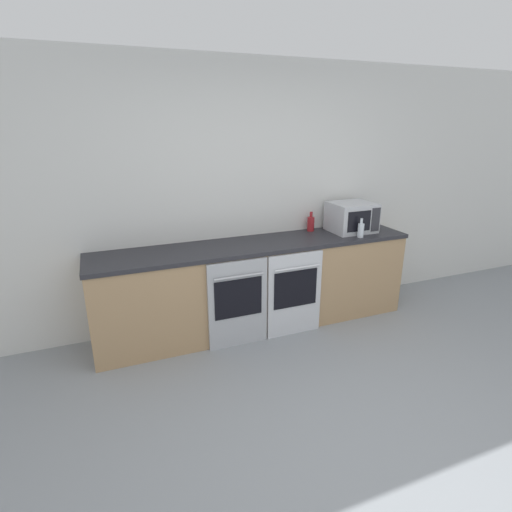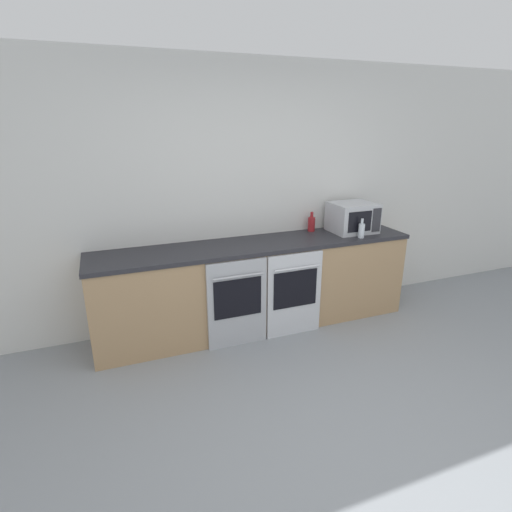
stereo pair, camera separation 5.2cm
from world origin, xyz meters
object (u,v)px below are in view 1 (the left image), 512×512
object	(u,v)px
oven_left	(238,304)
oven_right	(295,294)
microwave	(352,217)
bottle_red	(311,223)
bottle_clear	(361,230)

from	to	relation	value
oven_left	oven_right	distance (m)	0.58
oven_left	oven_right	size ratio (longest dim) A/B	1.00
microwave	bottle_red	bearing A→B (deg)	157.01
oven_right	bottle_clear	distance (m)	0.96
microwave	bottle_clear	world-z (taller)	microwave
oven_left	bottle_clear	size ratio (longest dim) A/B	4.24
microwave	bottle_clear	size ratio (longest dim) A/B	2.29
microwave	bottle_red	xyz separation A→B (m)	(-0.40, 0.17, -0.07)
oven_left	bottle_clear	xyz separation A→B (m)	(1.37, 0.10, 0.54)
oven_right	bottle_clear	bearing A→B (deg)	7.42
oven_left	bottle_red	bearing A→B (deg)	26.79
oven_right	bottle_red	size ratio (longest dim) A/B	4.03
bottle_red	microwave	bearing A→B (deg)	-22.99
oven_left	microwave	bearing A→B (deg)	13.71
oven_left	oven_right	bearing A→B (deg)	0.00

